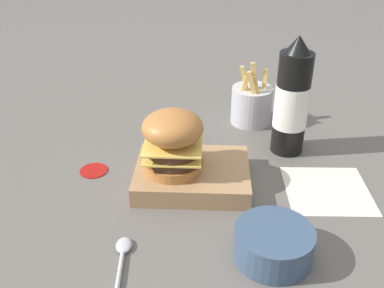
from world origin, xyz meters
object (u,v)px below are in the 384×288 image
(ketchup_bottle, at_px, (292,101))
(side_bowl, at_px, (274,243))
(burger, at_px, (173,141))
(serving_board, at_px, (192,175))
(spoon, at_px, (122,256))
(fries_basket, at_px, (252,104))

(ketchup_bottle, relative_size, side_bowl, 2.08)
(burger, xyz_separation_m, side_bowl, (-0.17, 0.19, -0.07))
(burger, bearing_deg, serving_board, -168.40)
(burger, relative_size, ketchup_bottle, 0.46)
(ketchup_bottle, bearing_deg, side_bowl, 78.80)
(burger, bearing_deg, ketchup_bottle, -148.60)
(spoon, bearing_deg, burger, -21.49)
(burger, height_order, spoon, burger)
(side_bowl, bearing_deg, spoon, 3.52)
(ketchup_bottle, distance_m, fries_basket, 0.16)
(serving_board, bearing_deg, side_bowl, 124.59)
(spoon, bearing_deg, fries_basket, -29.63)
(burger, distance_m, side_bowl, 0.26)
(serving_board, distance_m, fries_basket, 0.30)
(ketchup_bottle, bearing_deg, fries_basket, -62.00)
(burger, height_order, fries_basket, burger)
(fries_basket, height_order, spoon, fries_basket)
(ketchup_bottle, bearing_deg, spoon, 49.14)
(burger, bearing_deg, side_bowl, 131.97)
(ketchup_bottle, xyz_separation_m, spoon, (0.30, 0.34, -0.11))
(serving_board, bearing_deg, fries_basket, -116.13)
(burger, xyz_separation_m, spoon, (0.06, 0.20, -0.09))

